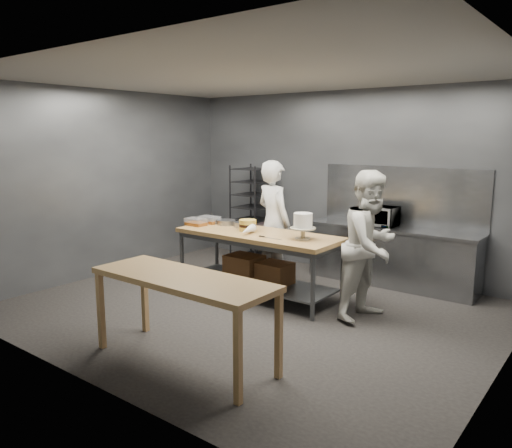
% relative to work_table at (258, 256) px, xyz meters
% --- Properties ---
extents(ground, '(6.00, 6.00, 0.00)m').
position_rel_work_table_xyz_m(ground, '(0.30, -0.52, -0.57)').
color(ground, black).
rests_on(ground, ground).
extents(back_wall, '(6.00, 0.04, 3.00)m').
position_rel_work_table_xyz_m(back_wall, '(0.30, 1.98, 0.93)').
color(back_wall, '#4C4F54').
rests_on(back_wall, ground).
extents(work_table, '(2.40, 0.90, 0.92)m').
position_rel_work_table_xyz_m(work_table, '(0.00, 0.00, 0.00)').
color(work_table, brown).
rests_on(work_table, ground).
extents(near_counter, '(2.00, 0.70, 0.90)m').
position_rel_work_table_xyz_m(near_counter, '(0.71, -2.16, 0.24)').
color(near_counter, olive).
rests_on(near_counter, ground).
extents(back_counter, '(2.60, 0.60, 0.90)m').
position_rel_work_table_xyz_m(back_counter, '(1.30, 1.66, -0.12)').
color(back_counter, slate).
rests_on(back_counter, ground).
extents(splashback_panel, '(2.60, 0.02, 0.90)m').
position_rel_work_table_xyz_m(splashback_panel, '(1.30, 1.96, 0.78)').
color(splashback_panel, slate).
rests_on(splashback_panel, back_counter).
extents(speed_rack, '(0.61, 0.66, 1.75)m').
position_rel_work_table_xyz_m(speed_rack, '(-1.32, 1.58, 0.28)').
color(speed_rack, black).
rests_on(speed_rack, ground).
extents(chef_behind, '(0.80, 0.65, 1.90)m').
position_rel_work_table_xyz_m(chef_behind, '(-0.19, 0.66, 0.38)').
color(chef_behind, white).
rests_on(chef_behind, ground).
extents(chef_right, '(0.85, 1.01, 1.86)m').
position_rel_work_table_xyz_m(chef_right, '(1.64, 0.14, 0.36)').
color(chef_right, silver).
rests_on(chef_right, ground).
extents(microwave, '(0.54, 0.37, 0.30)m').
position_rel_work_table_xyz_m(microwave, '(1.08, 1.66, 0.48)').
color(microwave, black).
rests_on(microwave, back_counter).
extents(frosted_cake_stand, '(0.34, 0.34, 0.35)m').
position_rel_work_table_xyz_m(frosted_cake_stand, '(0.76, -0.02, 0.57)').
color(frosted_cake_stand, '#ACA48A').
rests_on(frosted_cake_stand, work_table).
extents(layer_cake, '(0.25, 0.25, 0.16)m').
position_rel_work_table_xyz_m(layer_cake, '(-0.19, 0.02, 0.43)').
color(layer_cake, gold).
rests_on(layer_cake, work_table).
extents(cake_pans, '(0.90, 0.32, 0.07)m').
position_rel_work_table_xyz_m(cake_pans, '(-0.77, 0.20, 0.39)').
color(cake_pans, gray).
rests_on(cake_pans, work_table).
extents(piping_bag, '(0.22, 0.40, 0.12)m').
position_rel_work_table_xyz_m(piping_bag, '(-0.02, -0.21, 0.41)').
color(piping_bag, white).
rests_on(piping_bag, work_table).
extents(offset_spatula, '(0.36, 0.02, 0.02)m').
position_rel_work_table_xyz_m(offset_spatula, '(0.32, -0.22, 0.35)').
color(offset_spatula, slate).
rests_on(offset_spatula, work_table).
extents(pastry_clamshells, '(0.34, 0.47, 0.11)m').
position_rel_work_table_xyz_m(pastry_clamshells, '(-1.07, 0.01, 0.40)').
color(pastry_clamshells, '#97551E').
rests_on(pastry_clamshells, work_table).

